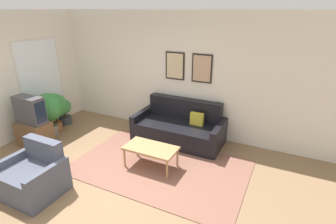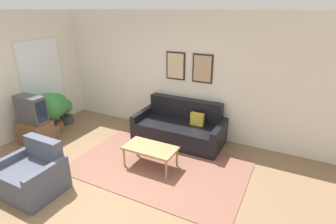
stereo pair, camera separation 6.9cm
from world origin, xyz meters
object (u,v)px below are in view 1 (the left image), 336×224
couch (179,128)px  coffee_table (151,149)px  tv (30,110)px  armchair (33,177)px  potted_plant_tall (48,109)px

couch → coffee_table: bearing=-91.8°
coffee_table → tv: (-2.61, -0.36, 0.43)m
coffee_table → couch: bearing=88.2°
coffee_table → armchair: size_ratio=1.08×
coffee_table → potted_plant_tall: potted_plant_tall is taller
coffee_table → tv: size_ratio=1.46×
couch → potted_plant_tall: 2.93m
coffee_table → armchair: armchair is taller
couch → coffee_table: 1.20m
coffee_table → tv: bearing=-172.2°
couch → tv: size_ratio=2.94×
couch → coffee_table: couch is taller
tv → armchair: (1.32, -1.07, -0.52)m
couch → armchair: 2.94m
coffee_table → armchair: (-1.29, -1.42, -0.08)m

